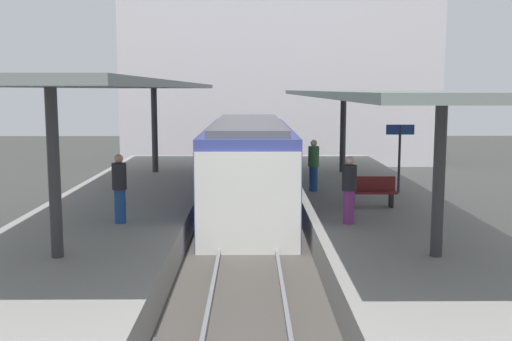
# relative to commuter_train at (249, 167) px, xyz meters

# --- Properties ---
(ground_plane) EXTENTS (80.00, 80.00, 0.00)m
(ground_plane) POSITION_rel_commuter_train_xyz_m (0.00, -3.49, -1.73)
(ground_plane) COLOR #383835
(platform_left) EXTENTS (4.40, 28.00, 1.00)m
(platform_left) POSITION_rel_commuter_train_xyz_m (-3.80, -3.49, -1.23)
(platform_left) COLOR gray
(platform_left) RESTS_ON ground_plane
(platform_right) EXTENTS (4.40, 28.00, 1.00)m
(platform_right) POSITION_rel_commuter_train_xyz_m (3.80, -3.49, -1.23)
(platform_right) COLOR gray
(platform_right) RESTS_ON ground_plane
(track_ballast) EXTENTS (3.20, 28.00, 0.20)m
(track_ballast) POSITION_rel_commuter_train_xyz_m (0.00, -3.49, -1.63)
(track_ballast) COLOR #4C4742
(track_ballast) RESTS_ON ground_plane
(rail_near_side) EXTENTS (0.08, 28.00, 0.14)m
(rail_near_side) POSITION_rel_commuter_train_xyz_m (-0.72, -3.49, -1.46)
(rail_near_side) COLOR slate
(rail_near_side) RESTS_ON track_ballast
(rail_far_side) EXTENTS (0.08, 28.00, 0.14)m
(rail_far_side) POSITION_rel_commuter_train_xyz_m (0.72, -3.49, -1.46)
(rail_far_side) COLOR slate
(rail_far_side) RESTS_ON track_ballast
(commuter_train) EXTENTS (2.78, 10.82, 3.10)m
(commuter_train) POSITION_rel_commuter_train_xyz_m (0.00, 0.00, 0.00)
(commuter_train) COLOR #38428C
(commuter_train) RESTS_ON track_ballast
(canopy_left) EXTENTS (4.18, 21.00, 3.54)m
(canopy_left) POSITION_rel_commuter_train_xyz_m (-3.80, -2.09, 2.68)
(canopy_left) COLOR #333335
(canopy_left) RESTS_ON platform_left
(canopy_right) EXTENTS (4.18, 21.00, 3.29)m
(canopy_right) POSITION_rel_commuter_train_xyz_m (3.80, -2.09, 2.44)
(canopy_right) COLOR #333335
(canopy_right) RESTS_ON platform_right
(platform_bench) EXTENTS (1.40, 0.41, 0.86)m
(platform_bench) POSITION_rel_commuter_train_xyz_m (3.52, -3.21, -0.26)
(platform_bench) COLOR black
(platform_bench) RESTS_ON platform_right
(platform_sign) EXTENTS (0.90, 0.08, 2.21)m
(platform_sign) POSITION_rel_commuter_train_xyz_m (4.87, -0.83, 0.90)
(platform_sign) COLOR #262628
(platform_sign) RESTS_ON platform_right
(passenger_near_bench) EXTENTS (0.36, 0.36, 1.74)m
(passenger_near_bench) POSITION_rel_commuter_train_xyz_m (-3.20, -5.28, 0.18)
(passenger_near_bench) COLOR navy
(passenger_near_bench) RESTS_ON platform_left
(passenger_mid_platform) EXTENTS (0.36, 0.36, 1.70)m
(passenger_mid_platform) POSITION_rel_commuter_train_xyz_m (2.14, -0.45, 0.15)
(passenger_mid_platform) COLOR navy
(passenger_mid_platform) RESTS_ON platform_right
(passenger_far_end) EXTENTS (0.36, 0.36, 1.70)m
(passenger_far_end) POSITION_rel_commuter_train_xyz_m (2.52, -5.40, 0.15)
(passenger_far_end) COLOR #7A337A
(passenger_far_end) RESTS_ON platform_right
(station_building_backdrop) EXTENTS (18.00, 6.00, 11.00)m
(station_building_backdrop) POSITION_rel_commuter_train_xyz_m (1.77, 16.51, 3.77)
(station_building_backdrop) COLOR #B7B2B7
(station_building_backdrop) RESTS_ON ground_plane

